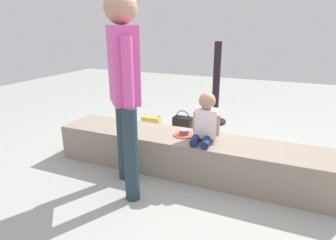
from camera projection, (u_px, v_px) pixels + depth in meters
The scene contains 10 objects.
ground_plane at pixel (188, 171), 3.05m from camera, with size 12.00×12.00×0.00m, color #9DA199.
concrete_ledge at pixel (189, 154), 2.99m from camera, with size 2.89×0.53×0.39m, color gray.
child_seated at pixel (206, 120), 2.77m from camera, with size 0.28×0.33×0.48m.
adult_standing at pixel (124, 78), 2.42m from camera, with size 0.39×0.42×1.74m.
cake_plate at pixel (184, 133), 2.97m from camera, with size 0.22×0.22×0.07m.
gift_bag at pixel (151, 129), 3.82m from camera, with size 0.25×0.08×0.37m.
railing_post at pixel (216, 93), 4.44m from camera, with size 0.36×0.36×1.26m.
water_bottle_near_gift at pixel (302, 160), 3.05m from camera, with size 0.07×0.07×0.24m.
party_cup_red at pixel (158, 120), 4.52m from camera, with size 0.08×0.08×0.12m, color red.
handbag_black_leather at pixel (182, 125), 4.07m from camera, with size 0.26×0.14×0.35m.
Camera 1 is at (0.88, -2.59, 1.46)m, focal length 30.64 mm.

